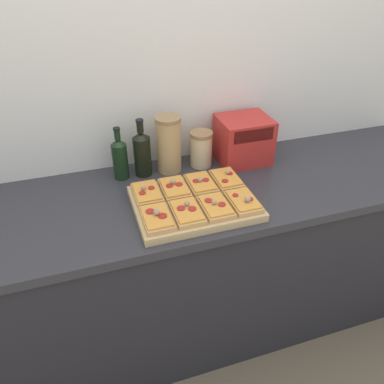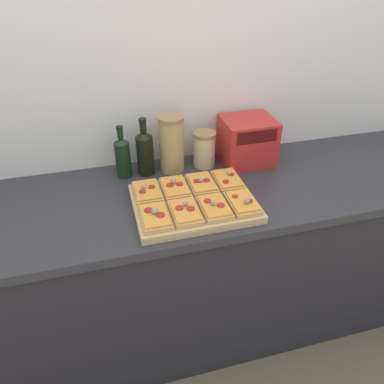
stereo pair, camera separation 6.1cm
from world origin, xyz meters
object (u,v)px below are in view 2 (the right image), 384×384
at_px(cutting_board, 194,203).
at_px(wine_bottle, 145,152).
at_px(grain_jar_tall, 172,144).
at_px(toaster_oven, 247,141).
at_px(olive_oil_bottle, 123,156).
at_px(grain_jar_short, 204,149).

distance_m(cutting_board, wine_bottle, 0.37).
height_order(grain_jar_tall, toaster_oven, grain_jar_tall).
height_order(cutting_board, grain_jar_tall, grain_jar_tall).
bearing_deg(cutting_board, grain_jar_tall, 93.17).
bearing_deg(wine_bottle, olive_oil_bottle, 180.00).
relative_size(olive_oil_bottle, wine_bottle, 0.91).
distance_m(cutting_board, olive_oil_bottle, 0.42).
height_order(grain_jar_short, toaster_oven, toaster_oven).
distance_m(olive_oil_bottle, toaster_oven, 0.60).
xyz_separation_m(cutting_board, olive_oil_bottle, (-0.25, 0.32, 0.09)).
height_order(wine_bottle, grain_jar_tall, wine_bottle).
height_order(olive_oil_bottle, toaster_oven, olive_oil_bottle).
relative_size(olive_oil_bottle, grain_jar_tall, 0.92).
xyz_separation_m(cutting_board, toaster_oven, (0.35, 0.31, 0.10)).
bearing_deg(toaster_oven, olive_oil_bottle, 178.35).
distance_m(wine_bottle, grain_jar_short, 0.29).
bearing_deg(wine_bottle, toaster_oven, -1.99).
distance_m(wine_bottle, toaster_oven, 0.50).
relative_size(grain_jar_tall, toaster_oven, 1.00).
bearing_deg(olive_oil_bottle, toaster_oven, -1.65).
height_order(olive_oil_bottle, wine_bottle, wine_bottle).
bearing_deg(olive_oil_bottle, cutting_board, -52.66).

